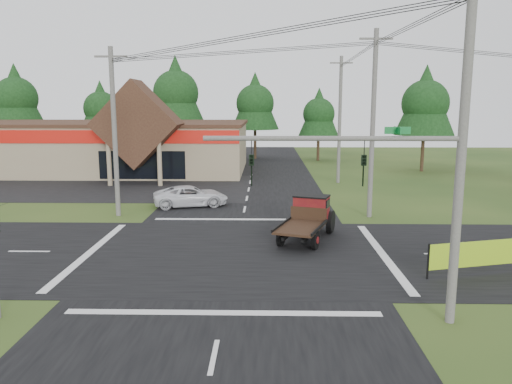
{
  "coord_description": "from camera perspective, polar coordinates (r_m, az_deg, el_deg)",
  "views": [
    {
      "loc": [
        1.46,
        -23.01,
        7.05
      ],
      "look_at": [
        0.89,
        4.44,
        2.2
      ],
      "focal_mm": 35.0,
      "sensor_mm": 36.0,
      "label": 1
    }
  ],
  "objects": [
    {
      "name": "road_ew",
      "position": [
        24.1,
        -2.36,
        -6.97
      ],
      "size": [
        120.0,
        12.0,
        0.02
      ],
      "primitive_type": "cube",
      "color": "black",
      "rests_on": "ground"
    },
    {
      "name": "utility_pole_n",
      "position": [
        45.5,
        9.55,
        8.23
      ],
      "size": [
        2.0,
        0.3,
        11.2
      ],
      "color": "#595651",
      "rests_on": "ground"
    },
    {
      "name": "utility_pole_ne",
      "position": [
        31.71,
        13.21,
        7.66
      ],
      "size": [
        2.0,
        0.3,
        11.5
      ],
      "color": "#595651",
      "rests_on": "ground"
    },
    {
      "name": "traffic_signal_mast",
      "position": [
        16.32,
        16.65,
        0.34
      ],
      "size": [
        8.12,
        0.24,
        7.0
      ],
      "color": "#595651",
      "rests_on": "ground"
    },
    {
      "name": "road_ns",
      "position": [
        24.1,
        -2.36,
        -6.97
      ],
      "size": [
        12.0,
        120.0,
        0.02
      ],
      "primitive_type": "cube",
      "color": "black",
      "rests_on": "ground"
    },
    {
      "name": "roadside_banner",
      "position": [
        22.78,
        23.67,
        -6.89
      ],
      "size": [
        4.3,
        1.27,
        1.51
      ],
      "primitive_type": null,
      "rotation": [
        0.0,
        0.0,
        0.26
      ],
      "color": "#90BF19",
      "rests_on": "ground"
    },
    {
      "name": "antique_flatbed_truck",
      "position": [
        26.21,
        5.76,
        -3.1
      ],
      "size": [
        3.72,
        5.75,
        2.25
      ],
      "primitive_type": null,
      "rotation": [
        0.0,
        0.0,
        -0.34
      ],
      "color": "#5C0D14",
      "rests_on": "ground"
    },
    {
      "name": "tree_side_ne",
      "position": [
        55.53,
        18.8,
        9.83
      ],
      "size": [
        6.16,
        6.16,
        11.11
      ],
      "color": "#332316",
      "rests_on": "ground"
    },
    {
      "name": "white_pickup",
      "position": [
        35.13,
        -7.46,
        -0.46
      ],
      "size": [
        5.58,
        3.59,
        1.43
      ],
      "primitive_type": "imported",
      "rotation": [
        0.0,
        0.0,
        1.82
      ],
      "color": "silver",
      "rests_on": "ground"
    },
    {
      "name": "cvs_building",
      "position": [
        55.47,
        -16.92,
        5.17
      ],
      "size": [
        30.4,
        18.2,
        9.19
      ],
      "color": "gray",
      "rests_on": "ground"
    },
    {
      "name": "ground",
      "position": [
        24.11,
        -2.36,
        -6.99
      ],
      "size": [
        120.0,
        120.0,
        0.0
      ],
      "primitive_type": "plane",
      "color": "#233F16",
      "rests_on": "ground"
    },
    {
      "name": "utility_pole_nw",
      "position": [
        32.46,
        -15.87,
        6.7
      ],
      "size": [
        2.0,
        0.3,
        10.5
      ],
      "color": "#595651",
      "rests_on": "ground"
    },
    {
      "name": "tree_row_a",
      "position": [
        70.43,
        -25.75,
        9.85
      ],
      "size": [
        6.72,
        6.72,
        12.12
      ],
      "color": "#332316",
      "rests_on": "ground"
    },
    {
      "name": "utility_pole_nr",
      "position": [
        16.7,
        22.45,
        4.42
      ],
      "size": [
        2.0,
        0.3,
        11.0
      ],
      "color": "#595651",
      "rests_on": "ground"
    },
    {
      "name": "tree_row_b",
      "position": [
        68.46,
        -17.32,
        9.28
      ],
      "size": [
        5.6,
        5.6,
        10.1
      ],
      "color": "#332316",
      "rests_on": "ground"
    },
    {
      "name": "tree_row_d",
      "position": [
        65.02,
        -0.1,
        10.3
      ],
      "size": [
        6.16,
        6.16,
        11.11
      ],
      "color": "#332316",
      "rests_on": "ground"
    },
    {
      "name": "tree_row_e",
      "position": [
        63.35,
        7.2,
        9.02
      ],
      "size": [
        5.04,
        5.04,
        9.09
      ],
      "color": "#332316",
      "rests_on": "ground"
    },
    {
      "name": "parking_apron",
      "position": [
        45.31,
        -18.78,
        0.55
      ],
      "size": [
        28.0,
        14.0,
        0.02
      ],
      "primitive_type": "cube",
      "color": "black",
      "rests_on": "ground"
    },
    {
      "name": "tree_row_c",
      "position": [
        65.05,
        -9.14,
        11.36
      ],
      "size": [
        7.28,
        7.28,
        13.13
      ],
      "color": "#332316",
      "rests_on": "ground"
    }
  ]
}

